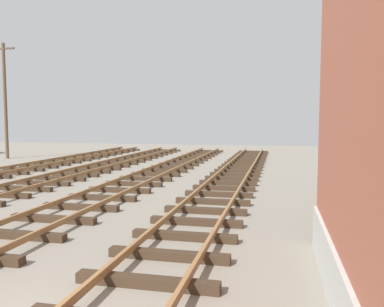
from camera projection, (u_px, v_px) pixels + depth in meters
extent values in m
cube|color=#38281C|center=(147.00, 282.00, 6.61)|extent=(2.50, 0.24, 0.18)
cube|color=#38281C|center=(169.00, 255.00, 7.92)|extent=(2.50, 0.24, 0.18)
cube|color=#38281C|center=(184.00, 236.00, 9.22)|extent=(2.50, 0.24, 0.18)
cube|color=#38281C|center=(196.00, 222.00, 10.53)|extent=(2.50, 0.24, 0.18)
cube|color=#38281C|center=(205.00, 211.00, 11.84)|extent=(2.50, 0.24, 0.18)
cube|color=#38281C|center=(213.00, 202.00, 13.15)|extent=(2.50, 0.24, 0.18)
cube|color=#38281C|center=(219.00, 194.00, 14.45)|extent=(2.50, 0.24, 0.18)
cube|color=#38281C|center=(224.00, 188.00, 15.76)|extent=(2.50, 0.24, 0.18)
cube|color=#38281C|center=(228.00, 183.00, 17.07)|extent=(2.50, 0.24, 0.18)
cube|color=#38281C|center=(232.00, 179.00, 18.38)|extent=(2.50, 0.24, 0.18)
cube|color=#38281C|center=(235.00, 175.00, 19.68)|extent=(2.50, 0.24, 0.18)
cube|color=#38281C|center=(238.00, 171.00, 20.99)|extent=(2.50, 0.24, 0.18)
cube|color=#38281C|center=(240.00, 168.00, 22.30)|extent=(2.50, 0.24, 0.18)
cube|color=#38281C|center=(242.00, 166.00, 23.61)|extent=(2.50, 0.24, 0.18)
cube|color=#38281C|center=(244.00, 163.00, 24.92)|extent=(2.50, 0.24, 0.18)
cube|color=#38281C|center=(246.00, 161.00, 26.22)|extent=(2.50, 0.24, 0.18)
cube|color=#38281C|center=(247.00, 159.00, 27.53)|extent=(2.50, 0.24, 0.18)
cube|color=#38281C|center=(249.00, 157.00, 28.84)|extent=(2.50, 0.24, 0.18)
cube|color=#38281C|center=(250.00, 156.00, 30.15)|extent=(2.50, 0.24, 0.18)
cube|color=#38281C|center=(251.00, 154.00, 31.45)|extent=(2.50, 0.24, 0.18)
cube|color=#38281C|center=(253.00, 153.00, 32.76)|extent=(2.50, 0.24, 0.18)
cube|color=#38281C|center=(254.00, 152.00, 34.07)|extent=(2.50, 0.24, 0.18)
cube|color=#38281C|center=(17.00, 235.00, 9.33)|extent=(2.50, 0.24, 0.18)
cube|color=#38281C|center=(53.00, 219.00, 10.83)|extent=(2.50, 0.24, 0.18)
cube|color=#38281C|center=(81.00, 207.00, 12.33)|extent=(2.50, 0.24, 0.18)
cube|color=#38281C|center=(102.00, 198.00, 13.83)|extent=(2.50, 0.24, 0.18)
cube|color=#38281C|center=(120.00, 190.00, 15.33)|extent=(2.50, 0.24, 0.18)
cube|color=#38281C|center=(134.00, 184.00, 16.83)|extent=(2.50, 0.24, 0.18)
cube|color=#38281C|center=(146.00, 179.00, 18.32)|extent=(2.50, 0.24, 0.18)
cube|color=#38281C|center=(156.00, 174.00, 19.82)|extent=(2.50, 0.24, 0.18)
cube|color=#38281C|center=(165.00, 171.00, 21.32)|extent=(2.50, 0.24, 0.18)
cube|color=#38281C|center=(172.00, 167.00, 22.82)|extent=(2.50, 0.24, 0.18)
cube|color=#38281C|center=(179.00, 164.00, 24.32)|extent=(2.50, 0.24, 0.18)
cube|color=#38281C|center=(184.00, 162.00, 25.82)|extent=(2.50, 0.24, 0.18)
cube|color=#38281C|center=(190.00, 160.00, 27.32)|extent=(2.50, 0.24, 0.18)
cube|color=#38281C|center=(194.00, 157.00, 28.82)|extent=(2.50, 0.24, 0.18)
cube|color=#38281C|center=(199.00, 156.00, 30.32)|extent=(2.50, 0.24, 0.18)
cube|color=#38281C|center=(202.00, 154.00, 31.81)|extent=(2.50, 0.24, 0.18)
cube|color=#38281C|center=(206.00, 152.00, 33.31)|extent=(2.50, 0.24, 0.18)
cube|color=#38281C|center=(209.00, 151.00, 34.81)|extent=(2.50, 0.24, 0.18)
cube|color=#38281C|center=(23.00, 188.00, 15.69)|extent=(2.50, 0.24, 0.18)
cube|color=#38281C|center=(43.00, 183.00, 17.03)|extent=(2.50, 0.24, 0.18)
cube|color=#38281C|center=(61.00, 179.00, 18.37)|extent=(2.50, 0.24, 0.18)
cube|color=#38281C|center=(75.00, 175.00, 19.70)|extent=(2.50, 0.24, 0.18)
cube|color=#38281C|center=(88.00, 171.00, 21.04)|extent=(2.50, 0.24, 0.18)
cube|color=#38281C|center=(100.00, 168.00, 22.37)|extent=(2.50, 0.24, 0.18)
cube|color=#38281C|center=(110.00, 165.00, 23.71)|extent=(2.50, 0.24, 0.18)
cube|color=#38281C|center=(119.00, 163.00, 25.05)|extent=(2.50, 0.24, 0.18)
cube|color=#38281C|center=(127.00, 161.00, 26.38)|extent=(2.50, 0.24, 0.18)
cube|color=#38281C|center=(134.00, 159.00, 27.72)|extent=(2.50, 0.24, 0.18)
cube|color=#38281C|center=(141.00, 157.00, 29.05)|extent=(2.50, 0.24, 0.18)
cube|color=#38281C|center=(147.00, 156.00, 30.39)|extent=(2.50, 0.24, 0.18)
cube|color=#38281C|center=(153.00, 154.00, 31.73)|extent=(2.50, 0.24, 0.18)
cube|color=#38281C|center=(158.00, 153.00, 33.06)|extent=(2.50, 0.24, 0.18)
cube|color=#38281C|center=(162.00, 151.00, 34.40)|extent=(2.50, 0.24, 0.18)
cube|color=#38281C|center=(167.00, 150.00, 35.73)|extent=(2.50, 0.24, 0.18)
cube|color=#38281C|center=(7.00, 172.00, 20.54)|extent=(2.50, 0.24, 0.18)
cube|color=#38281C|center=(24.00, 169.00, 21.88)|extent=(2.50, 0.24, 0.18)
cube|color=#38281C|center=(39.00, 166.00, 23.21)|extent=(2.50, 0.24, 0.18)
cube|color=#38281C|center=(52.00, 164.00, 24.55)|extent=(2.50, 0.24, 0.18)
cube|color=#38281C|center=(63.00, 162.00, 25.89)|extent=(2.50, 0.24, 0.18)
cube|color=#38281C|center=(74.00, 160.00, 27.22)|extent=(2.50, 0.24, 0.18)
cube|color=#38281C|center=(84.00, 158.00, 28.56)|extent=(2.50, 0.24, 0.18)
cube|color=#38281C|center=(92.00, 156.00, 29.89)|extent=(2.50, 0.24, 0.18)
cube|color=#38281C|center=(100.00, 155.00, 31.23)|extent=(2.50, 0.24, 0.18)
cube|color=#38281C|center=(108.00, 153.00, 32.57)|extent=(2.50, 0.24, 0.18)
cube|color=#38281C|center=(114.00, 152.00, 33.90)|extent=(2.50, 0.24, 0.18)
cube|color=#38281C|center=(121.00, 151.00, 35.24)|extent=(2.50, 0.24, 0.18)
cube|color=#38281C|center=(126.00, 150.00, 36.57)|extent=(2.50, 0.24, 0.18)
cylinder|color=brown|center=(5.00, 101.00, 28.69)|extent=(0.24, 0.24, 8.36)
cube|color=#4C3D2D|center=(3.00, 49.00, 28.37)|extent=(1.80, 0.12, 0.12)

